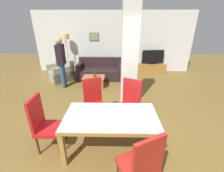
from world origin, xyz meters
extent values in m
plane|color=brown|center=(0.00, 0.00, 0.00)|extent=(18.00, 18.00, 0.00)
cube|color=silver|center=(0.00, 4.93, 1.35)|extent=(7.20, 0.06, 2.70)
cube|color=brown|center=(-0.89, 4.89, 1.60)|extent=(0.44, 0.02, 0.36)
cube|color=gray|center=(-0.89, 4.88, 1.60)|extent=(0.40, 0.01, 0.32)
cube|color=silver|center=(0.45, 1.75, 1.35)|extent=(0.43, 0.34, 2.70)
cube|color=olive|center=(0.00, -0.42, 0.68)|extent=(1.65, 0.06, 0.06)
cube|color=olive|center=(0.00, 0.42, 0.68)|extent=(1.65, 0.06, 0.06)
cube|color=olive|center=(-0.80, 0.00, 0.68)|extent=(0.06, 0.79, 0.06)
cube|color=olive|center=(0.80, 0.00, 0.68)|extent=(0.06, 0.79, 0.06)
cube|color=silver|center=(0.00, 0.00, 0.72)|extent=(1.63, 0.89, 0.01)
cube|color=olive|center=(-0.78, -0.40, 0.33)|extent=(0.08, 0.08, 0.65)
cube|color=olive|center=(0.78, -0.40, 0.33)|extent=(0.08, 0.08, 0.65)
cube|color=olive|center=(-0.78, 0.40, 0.33)|extent=(0.08, 0.08, 0.65)
cube|color=olive|center=(0.78, 0.40, 0.33)|extent=(0.08, 0.08, 0.65)
cube|color=#B1181A|center=(-1.13, 0.00, 0.42)|extent=(0.46, 0.46, 0.07)
cube|color=#B1181A|center=(-1.33, 0.00, 0.76)|extent=(0.05, 0.44, 0.61)
cylinder|color=#3F2A20|center=(-0.94, 0.19, 0.19)|extent=(0.04, 0.04, 0.39)
cylinder|color=#3F2A20|center=(-0.94, -0.19, 0.19)|extent=(0.04, 0.04, 0.39)
cylinder|color=#3F2A20|center=(-1.32, 0.19, 0.19)|extent=(0.04, 0.04, 0.39)
cylinder|color=#3F2A20|center=(-1.32, -0.19, 0.19)|extent=(0.04, 0.04, 0.39)
cube|color=#AD1918|center=(-0.37, 0.78, 0.42)|extent=(0.61, 0.61, 0.07)
cube|color=#AD1918|center=(-0.46, 0.97, 0.76)|extent=(0.42, 0.23, 0.61)
cylinder|color=#3F2A20|center=(-0.12, 0.69, 0.19)|extent=(0.04, 0.04, 0.39)
cylinder|color=#3F2A20|center=(-0.46, 0.53, 0.19)|extent=(0.04, 0.04, 0.39)
cylinder|color=#3F2A20|center=(-0.28, 1.04, 0.19)|extent=(0.04, 0.04, 0.39)
cylinder|color=#3F2A20|center=(-0.63, 0.87, 0.19)|extent=(0.04, 0.04, 0.39)
cube|color=#AD2119|center=(0.37, -0.74, 0.42)|extent=(0.62, 0.62, 0.07)
cube|color=#AD2119|center=(0.46, -0.93, 0.76)|extent=(0.41, 0.24, 0.61)
cylinder|color=#3F2A20|center=(0.12, -0.66, 0.19)|extent=(0.04, 0.04, 0.39)
cylinder|color=#3F2A20|center=(0.46, -0.49, 0.19)|extent=(0.04, 0.04, 0.39)
cube|color=#AD1B1B|center=(0.37, 0.74, 0.42)|extent=(0.62, 0.62, 0.07)
cube|color=#AD1B1B|center=(0.46, 0.92, 0.76)|extent=(0.41, 0.24, 0.61)
cylinder|color=#3F2A20|center=(0.46, 0.48, 0.19)|extent=(0.04, 0.04, 0.39)
cylinder|color=#3F2A20|center=(0.12, 0.65, 0.19)|extent=(0.04, 0.04, 0.39)
cylinder|color=#3F2A20|center=(0.63, 0.82, 0.19)|extent=(0.04, 0.04, 0.39)
cylinder|color=#3F2A20|center=(0.29, 0.99, 0.19)|extent=(0.04, 0.04, 0.39)
cube|color=black|center=(-0.55, 3.82, 0.21)|extent=(1.86, 0.91, 0.42)
cube|color=black|center=(-0.55, 4.19, 0.62)|extent=(1.86, 0.18, 0.41)
cube|color=black|center=(0.29, 3.82, 0.32)|extent=(0.16, 0.91, 0.64)
cube|color=black|center=(-1.40, 3.82, 0.32)|extent=(0.16, 0.91, 0.64)
cube|color=gray|center=(-2.16, 3.62, 0.20)|extent=(1.22, 1.23, 0.40)
cube|color=gray|center=(-1.90, 3.84, 0.61)|extent=(0.71, 0.80, 0.42)
cube|color=gray|center=(-1.92, 3.33, 0.32)|extent=(0.75, 0.65, 0.63)
cube|color=gray|center=(-2.40, 3.91, 0.32)|extent=(0.75, 0.65, 0.63)
cube|color=#9A6436|center=(-0.70, 2.90, 0.38)|extent=(0.79, 0.56, 0.04)
cube|color=#9A6436|center=(-0.70, 2.90, 0.18)|extent=(0.71, 0.48, 0.36)
cylinder|color=#4C2D14|center=(-0.67, 2.87, 0.50)|extent=(0.07, 0.07, 0.20)
cylinder|color=#4C2D14|center=(-0.67, 2.87, 0.64)|extent=(0.03, 0.03, 0.07)
cylinder|color=#B7B7BC|center=(-0.67, 2.87, 0.68)|extent=(0.03, 0.03, 0.01)
cube|color=olive|center=(1.80, 4.65, 0.21)|extent=(1.26, 0.40, 0.43)
cube|color=black|center=(1.80, 4.65, 0.44)|extent=(0.43, 0.25, 0.03)
cube|color=black|center=(1.80, 4.65, 0.76)|extent=(1.01, 0.17, 0.60)
cylinder|color=#B7B7BC|center=(-2.08, 4.52, 0.01)|extent=(0.29, 0.29, 0.02)
cylinder|color=#B7B7BC|center=(-2.08, 4.52, 0.78)|extent=(0.04, 0.04, 1.52)
cylinder|color=#E5BC66|center=(-2.08, 4.52, 1.65)|extent=(0.32, 0.32, 0.22)
cylinder|color=#295372|center=(-1.80, 2.95, 0.43)|extent=(0.13, 0.13, 0.86)
cylinder|color=#295372|center=(-1.80, 2.78, 0.43)|extent=(0.13, 0.13, 0.86)
cube|color=black|center=(-1.80, 2.87, 1.20)|extent=(0.23, 0.39, 0.68)
sphere|color=tan|center=(-1.80, 2.87, 1.66)|extent=(0.23, 0.23, 0.23)
camera|label=1|loc=(0.06, -2.21, 2.25)|focal=24.00mm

